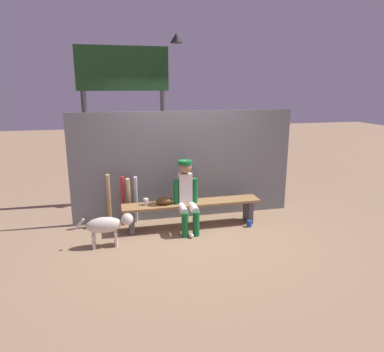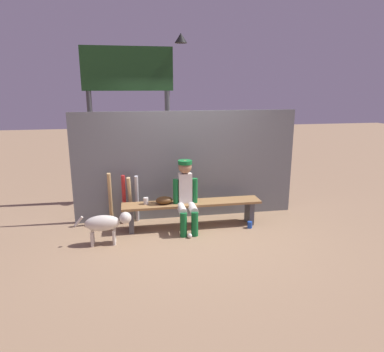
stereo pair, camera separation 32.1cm
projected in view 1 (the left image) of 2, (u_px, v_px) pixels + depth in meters
ground_plane at (192, 226)px, 6.01m from camera, size 30.00×30.00×0.00m
chainlink_fence at (185, 165)px, 6.24m from camera, size 3.95×0.03×1.92m
dugout_bench at (192, 208)px, 5.93m from camera, size 2.33×0.36×0.44m
player_seated at (187, 194)px, 5.73m from camera, size 0.41×0.55×1.16m
baseball_glove at (164, 201)px, 5.78m from camera, size 0.28×0.20×0.12m
bat_aluminum_silver at (136, 200)px, 6.05m from camera, size 0.07×0.21×0.86m
bat_wood_natural at (129, 201)px, 6.01m from camera, size 0.11×0.28×0.85m
bat_aluminum_red at (123, 201)px, 5.96m from camera, size 0.07×0.13×0.88m
bat_wood_tan at (109, 200)px, 5.95m from camera, size 0.07×0.21×0.92m
baseball at (191, 236)px, 5.55m from camera, size 0.07×0.07×0.07m
cup_on_ground at (249, 223)px, 6.00m from camera, size 0.08×0.08×0.11m
cup_on_bench at (146, 202)px, 5.75m from camera, size 0.08×0.08×0.11m
scoreboard at (127, 89)px, 6.76m from camera, size 2.01×0.27×3.29m
dog at (108, 225)px, 5.20m from camera, size 0.84×0.20×0.49m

